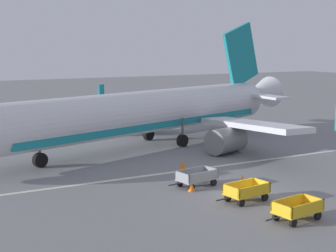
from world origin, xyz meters
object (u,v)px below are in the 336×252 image
baggage_cart_second_in_row (246,191)px  traffic_cone_mid_apron (191,187)px  baggage_cart_third_in_row (197,177)px  traffic_cone_near_plane (183,166)px  baggage_cart_nearest (297,209)px  traffic_cone_by_carts (242,179)px  airplane (153,112)px

baggage_cart_second_in_row → traffic_cone_mid_apron: (-1.75, 3.23, -0.31)m
baggage_cart_third_in_row → traffic_cone_near_plane: size_ratio=4.99×
baggage_cart_nearest → traffic_cone_by_carts: size_ratio=6.31×
traffic_cone_mid_apron → traffic_cone_by_carts: traffic_cone_mid_apron is taller
traffic_cone_near_plane → traffic_cone_mid_apron: traffic_cone_near_plane is taller
airplane → traffic_cone_mid_apron: airplane is taller
traffic_cone_near_plane → traffic_cone_mid_apron: size_ratio=1.24×
baggage_cart_nearest → traffic_cone_near_plane: 11.84m
baggage_cart_second_in_row → traffic_cone_by_carts: baggage_cart_second_in_row is taller
traffic_cone_by_carts → traffic_cone_mid_apron: bearing=178.8°
baggage_cart_third_in_row → traffic_cone_mid_apron: baggage_cart_third_in_row is taller
airplane → traffic_cone_by_carts: bearing=-92.2°
airplane → traffic_cone_near_plane: size_ratio=50.80×
baggage_cart_third_in_row → traffic_cone_near_plane: 4.16m
airplane → baggage_cart_nearest: (-2.26, -21.06, -2.45)m
traffic_cone_near_plane → traffic_cone_by_carts: traffic_cone_near_plane is taller
airplane → traffic_cone_mid_apron: bearing=-107.3°
traffic_cone_mid_apron → traffic_cone_by_carts: size_ratio=1.02×
airplane → baggage_cart_nearest: 21.32m
traffic_cone_mid_apron → traffic_cone_by_carts: bearing=-1.2°
baggage_cart_third_in_row → traffic_cone_mid_apron: 1.21m
airplane → traffic_cone_by_carts: (-0.54, -14.07, -2.77)m
airplane → traffic_cone_by_carts: size_ratio=64.38×
baggage_cart_nearest → traffic_cone_mid_apron: baggage_cart_nearest is taller
airplane → baggage_cart_second_in_row: bearing=-98.6°
baggage_cart_second_in_row → traffic_cone_by_carts: (2.07, 3.15, -0.32)m
traffic_cone_by_carts → baggage_cart_second_in_row: bearing=-123.3°
baggage_cart_third_in_row → baggage_cart_nearest: bearing=-81.1°
baggage_cart_nearest → traffic_cone_mid_apron: bearing=106.5°
baggage_cart_second_in_row → baggage_cart_third_in_row: size_ratio=1.00×
baggage_cart_third_in_row → airplane: bearing=75.2°
baggage_cart_second_in_row → traffic_cone_by_carts: 3.78m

